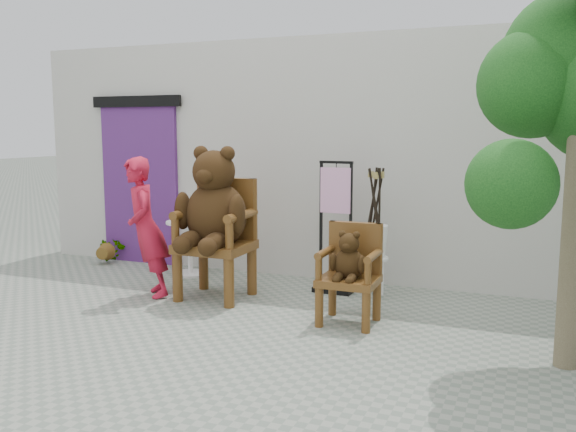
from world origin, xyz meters
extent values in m
plane|color=gray|center=(0.00, 0.00, 0.00)|extent=(60.00, 60.00, 0.00)
cube|color=beige|center=(0.00, 3.10, 1.50)|extent=(9.00, 1.00, 3.00)
cube|color=#512268|center=(-3.00, 2.58, 1.10)|extent=(1.20, 0.08, 2.20)
cube|color=black|center=(-3.00, 2.54, 2.25)|extent=(1.40, 0.06, 0.15)
cylinder|color=#4D2E10|center=(-1.45, 1.04, 0.26)|extent=(0.11, 0.11, 0.53)
cylinder|color=#4D2E10|center=(-1.45, 1.60, 0.26)|extent=(0.11, 0.11, 0.53)
cylinder|color=#4D2E10|center=(-0.82, 1.04, 0.26)|extent=(0.11, 0.11, 0.53)
cylinder|color=#4D2E10|center=(-0.82, 1.60, 0.26)|extent=(0.11, 0.11, 0.53)
cube|color=#4D2E10|center=(-1.14, 1.32, 0.58)|extent=(0.76, 0.69, 0.10)
cube|color=#4D2E10|center=(-1.14, 1.62, 0.98)|extent=(0.72, 0.10, 0.69)
cylinder|color=#4D2E10|center=(-1.47, 1.62, 0.98)|extent=(0.10, 0.10, 0.69)
cylinder|color=#4D2E10|center=(-1.47, 1.04, 0.79)|extent=(0.09, 0.09, 0.32)
cylinder|color=#4D2E10|center=(-1.47, 1.32, 0.95)|extent=(0.10, 0.66, 0.10)
cylinder|color=#4D2E10|center=(-0.81, 1.62, 0.98)|extent=(0.10, 0.10, 0.69)
cylinder|color=#4D2E10|center=(-0.81, 1.04, 0.79)|extent=(0.09, 0.09, 0.32)
cylinder|color=#4D2E10|center=(-0.81, 1.32, 0.95)|extent=(0.10, 0.66, 0.10)
ellipsoid|color=black|center=(-1.14, 1.36, 0.93)|extent=(0.70, 0.60, 0.74)
sphere|color=black|center=(-1.14, 1.32, 1.41)|extent=(0.47, 0.47, 0.47)
ellipsoid|color=black|center=(-1.14, 1.14, 1.38)|extent=(0.21, 0.17, 0.17)
sphere|color=black|center=(-1.30, 1.34, 1.61)|extent=(0.16, 0.16, 0.16)
sphere|color=black|center=(-0.97, 1.34, 1.61)|extent=(0.16, 0.16, 0.16)
ellipsoid|color=black|center=(-1.47, 1.21, 0.98)|extent=(0.16, 0.23, 0.42)
ellipsoid|color=black|center=(-1.29, 1.04, 0.69)|extent=(0.21, 0.41, 0.21)
sphere|color=black|center=(-1.29, 0.88, 0.67)|extent=(0.20, 0.20, 0.20)
ellipsoid|color=black|center=(-0.80, 1.21, 0.98)|extent=(0.16, 0.23, 0.42)
ellipsoid|color=black|center=(-0.99, 1.04, 0.69)|extent=(0.21, 0.41, 0.21)
sphere|color=black|center=(-0.99, 0.88, 0.67)|extent=(0.20, 0.20, 0.20)
cylinder|color=#4D2E10|center=(0.27, 0.79, 0.19)|extent=(0.08, 0.08, 0.39)
cylinder|color=#4D2E10|center=(0.27, 1.20, 0.19)|extent=(0.08, 0.08, 0.39)
cylinder|color=#4D2E10|center=(0.73, 0.79, 0.19)|extent=(0.08, 0.08, 0.39)
cylinder|color=#4D2E10|center=(0.73, 1.20, 0.19)|extent=(0.08, 0.08, 0.39)
cube|color=#4D2E10|center=(0.50, 0.99, 0.42)|extent=(0.55, 0.50, 0.07)
cube|color=#4D2E10|center=(0.50, 1.21, 0.71)|extent=(0.52, 0.07, 0.50)
cylinder|color=#4D2E10|center=(0.26, 1.21, 0.71)|extent=(0.07, 0.07, 0.50)
cylinder|color=#4D2E10|center=(0.26, 0.79, 0.57)|extent=(0.06, 0.06, 0.23)
cylinder|color=#4D2E10|center=(0.26, 0.99, 0.69)|extent=(0.07, 0.48, 0.07)
cylinder|color=#4D2E10|center=(0.74, 1.21, 0.71)|extent=(0.07, 0.07, 0.50)
cylinder|color=#4D2E10|center=(0.74, 0.79, 0.57)|extent=(0.06, 0.06, 0.23)
cylinder|color=#4D2E10|center=(0.74, 0.99, 0.69)|extent=(0.07, 0.48, 0.07)
ellipsoid|color=black|center=(0.50, 1.00, 0.59)|extent=(0.30, 0.25, 0.31)
sphere|color=black|center=(0.50, 0.98, 0.79)|extent=(0.20, 0.20, 0.20)
ellipsoid|color=black|center=(0.50, 0.90, 0.78)|extent=(0.09, 0.07, 0.07)
sphere|color=black|center=(0.43, 0.99, 0.88)|extent=(0.07, 0.07, 0.07)
sphere|color=black|center=(0.57, 0.99, 0.88)|extent=(0.07, 0.07, 0.07)
ellipsoid|color=black|center=(0.36, 0.93, 0.61)|extent=(0.07, 0.10, 0.18)
ellipsoid|color=black|center=(0.44, 0.86, 0.48)|extent=(0.09, 0.17, 0.09)
sphere|color=black|center=(0.44, 0.79, 0.47)|extent=(0.08, 0.08, 0.08)
ellipsoid|color=black|center=(0.64, 0.93, 0.61)|extent=(0.07, 0.10, 0.18)
ellipsoid|color=black|center=(0.56, 0.86, 0.48)|extent=(0.09, 0.17, 0.09)
sphere|color=black|center=(0.56, 0.79, 0.47)|extent=(0.08, 0.08, 0.08)
imported|color=#B91631|center=(-1.87, 1.08, 0.78)|extent=(0.66, 0.68, 1.57)
cylinder|color=white|center=(-1.97, 2.16, 0.69)|extent=(0.60, 0.60, 0.03)
cylinder|color=white|center=(-1.97, 2.16, 0.35)|extent=(0.06, 0.06, 0.68)
cylinder|color=white|center=(-1.97, 2.16, 0.01)|extent=(0.44, 0.44, 0.03)
cube|color=black|center=(-0.16, 2.10, 0.75)|extent=(0.03, 0.03, 1.50)
cube|color=black|center=(0.20, 2.09, 0.75)|extent=(0.03, 0.03, 1.50)
cube|color=black|center=(0.02, 2.10, 1.50)|extent=(0.40, 0.04, 0.03)
cube|color=black|center=(0.02, 2.10, 0.03)|extent=(0.46, 0.37, 0.06)
cube|color=#E89FD1|center=(0.02, 2.09, 1.18)|extent=(0.36, 0.05, 0.52)
cylinder|color=black|center=(0.02, 2.10, 1.47)|extent=(0.01, 0.01, 0.08)
cylinder|color=white|center=(0.49, 2.02, 0.44)|extent=(0.32, 0.32, 0.03)
cylinder|color=white|center=(0.57, 2.11, 0.22)|extent=(0.03, 0.03, 0.44)
cylinder|color=white|center=(0.41, 2.11, 0.22)|extent=(0.03, 0.03, 0.44)
cylinder|color=white|center=(0.41, 1.94, 0.22)|extent=(0.03, 0.03, 0.44)
cylinder|color=white|center=(0.57, 1.94, 0.22)|extent=(0.03, 0.03, 0.44)
cylinder|color=black|center=(0.46, 2.06, 1.05)|extent=(0.08, 0.08, 0.80)
cylinder|color=#9C8A47|center=(0.44, 2.08, 1.38)|extent=(0.04, 0.04, 0.07)
cylinder|color=black|center=(0.54, 2.03, 1.05)|extent=(0.03, 0.10, 0.80)
cylinder|color=#9C8A47|center=(0.57, 2.03, 1.38)|extent=(0.04, 0.04, 0.07)
cylinder|color=black|center=(0.50, 1.97, 1.05)|extent=(0.14, 0.04, 0.79)
cylinder|color=#9C8A47|center=(0.50, 1.93, 1.38)|extent=(0.05, 0.04, 0.08)
cylinder|color=black|center=(0.45, 2.06, 1.05)|extent=(0.13, 0.15, 0.79)
cylinder|color=#9C8A47|center=(0.40, 2.10, 1.38)|extent=(0.05, 0.05, 0.08)
cylinder|color=black|center=(0.50, 2.07, 1.05)|extent=(0.16, 0.06, 0.79)
cylinder|color=#9C8A47|center=(0.51, 2.12, 1.38)|extent=(0.05, 0.04, 0.08)
cylinder|color=black|center=(0.51, 1.98, 1.05)|extent=(0.17, 0.08, 0.79)
cylinder|color=#9C8A47|center=(0.53, 1.92, 1.38)|extent=(0.05, 0.04, 0.08)
sphere|color=#103A11|center=(2.05, 0.80, 2.23)|extent=(0.87, 0.87, 0.87)
sphere|color=#103A11|center=(2.31, 0.96, 2.45)|extent=(1.05, 1.05, 1.05)
sphere|color=#103A11|center=(1.95, 0.02, 1.49)|extent=(0.64, 0.64, 0.64)
imported|color=#103A11|center=(-3.40, 2.35, 0.21)|extent=(0.44, 0.41, 0.42)
camera|label=1|loc=(2.09, -4.53, 1.87)|focal=38.00mm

